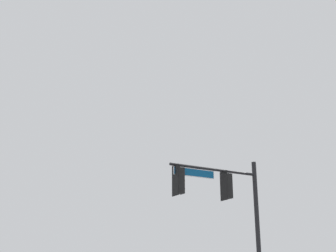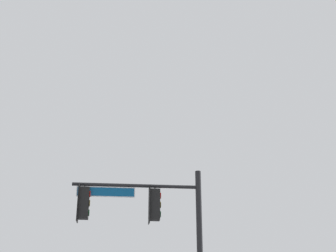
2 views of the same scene
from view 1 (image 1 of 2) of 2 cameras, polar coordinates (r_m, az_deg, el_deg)
name	(u,v)px [view 1 (image 1 of 2)]	position (r m, az deg, el deg)	size (l,w,h in m)	color
signal_pole_near	(226,202)	(20.89, 7.10, -9.12)	(4.51, 1.24, 6.47)	black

